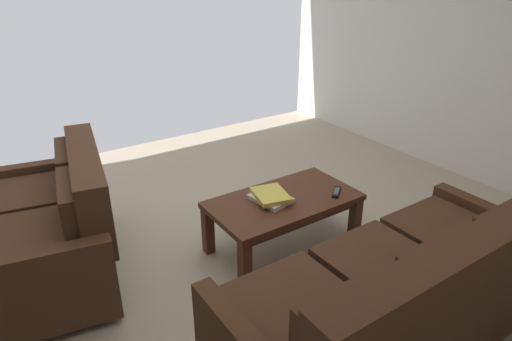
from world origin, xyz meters
TOP-DOWN VIEW (x-y plane):
  - ground_plane at (0.00, 0.00)m, footprint 5.26×5.02m
  - wall_left at (-2.63, 0.00)m, footprint 0.12×5.02m
  - sofa_main at (-0.27, 1.19)m, footprint 1.92×0.84m
  - loveseat_near at (1.08, -0.52)m, footprint 1.00×1.44m
  - coffee_table at (-0.35, 0.07)m, footprint 1.07×0.58m
  - book_stack at (-0.26, 0.05)m, footprint 0.27×0.31m
  - tv_remote at (-0.71, 0.23)m, footprint 0.15×0.13m

SIDE VIEW (x-z plane):
  - ground_plane at x=0.00m, z-range -0.01..0.00m
  - coffee_table at x=-0.35m, z-range 0.14..0.54m
  - sofa_main at x=-0.27m, z-range -0.07..0.78m
  - loveseat_near at x=1.08m, z-range -0.06..0.79m
  - tv_remote at x=-0.71m, z-range 0.40..0.43m
  - book_stack at x=-0.26m, z-range 0.41..0.47m
  - wall_left at x=-2.63m, z-range 0.00..2.67m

